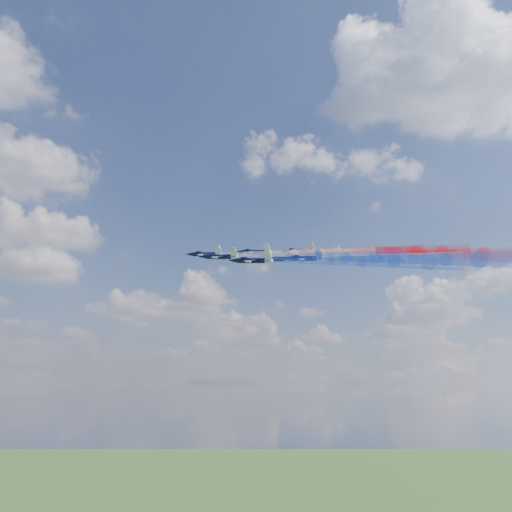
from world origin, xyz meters
TOP-DOWN VIEW (x-y plane):
  - jet_lead at (4.58, -2.18)m, footprint 16.91×17.39m
  - trail_lead at (21.96, -25.84)m, footprint 32.13×41.35m
  - jet_inner_left at (2.95, -15.50)m, footprint 16.91×17.39m
  - trail_inner_left at (20.33, -39.17)m, footprint 32.13×41.35m
  - jet_inner_right at (20.34, -5.52)m, footprint 16.91×17.39m
  - trail_inner_right at (37.73, -29.18)m, footprint 32.13×41.35m
  - jet_outer_left at (3.69, -32.89)m, footprint 16.91×17.39m
  - trail_outer_left at (21.08, -56.55)m, footprint 32.13×41.35m
  - jet_center_third at (17.76, -21.08)m, footprint 16.91×17.39m
  - trail_center_third at (35.14, -44.74)m, footprint 32.13×41.35m
  - jet_outer_right at (34.35, -10.25)m, footprint 16.91×17.39m
  - trail_outer_right at (51.73, -33.91)m, footprint 32.13×41.35m
  - jet_rear_left at (18.89, -35.03)m, footprint 16.91×17.39m
  - trail_rear_left at (36.28, -58.69)m, footprint 32.13×41.35m
  - jet_rear_right at (33.12, -25.27)m, footprint 16.91×17.39m
  - trail_rear_right at (50.50, -48.93)m, footprint 32.13×41.35m

SIDE VIEW (x-z plane):
  - trail_outer_left at x=21.08m, z-range 135.55..145.14m
  - trail_rear_left at x=36.28m, z-range 137.35..146.94m
  - jet_outer_left at x=3.69m, z-range 139.09..146.69m
  - trail_center_third at x=35.14m, z-range 139.63..149.22m
  - trail_inner_left at x=20.33m, z-range 139.73..149.32m
  - jet_rear_left at x=18.89m, z-range 140.89..148.49m
  - trail_rear_right at x=50.50m, z-range 141.90..151.49m
  - jet_center_third at x=17.76m, z-range 143.17..150.77m
  - jet_inner_left at x=2.95m, z-range 143.27..150.87m
  - trail_lead at x=21.96m, z-range 143.18..152.76m
  - jet_rear_right at x=33.12m, z-range 145.44..153.04m
  - trail_inner_right at x=37.73m, z-range 145.05..154.64m
  - jet_lead at x=4.58m, z-range 146.72..154.32m
  - trail_outer_right at x=51.73m, z-range 145.99..155.58m
  - jet_inner_right at x=20.34m, z-range 148.59..156.19m
  - jet_outer_right at x=34.35m, z-range 149.53..157.13m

